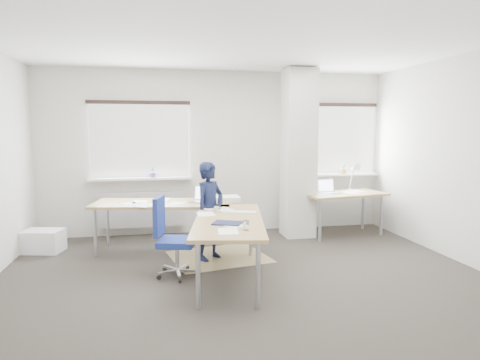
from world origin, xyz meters
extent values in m
plane|color=#2B2622|center=(0.00, 0.00, 0.00)|extent=(6.00, 6.00, 0.00)
cube|color=#BCB7AB|center=(0.00, 2.50, 1.40)|extent=(6.00, 0.04, 2.80)
cube|color=#BCB7AB|center=(0.00, -2.50, 1.40)|extent=(6.00, 0.04, 2.80)
cube|color=#BCB7AB|center=(3.00, 0.00, 1.40)|extent=(0.04, 5.00, 2.80)
cube|color=white|center=(0.00, 0.00, 2.80)|extent=(6.00, 5.00, 0.04)
cube|color=#BCB7AB|center=(1.30, 1.95, 1.39)|extent=(0.50, 0.50, 2.78)
cube|color=white|center=(-1.30, 2.47, 1.60)|extent=(1.60, 0.04, 1.20)
cube|color=white|center=(-1.30, 2.43, 1.60)|extent=(1.60, 0.02, 1.20)
cube|color=white|center=(-1.30, 2.40, 0.98)|extent=(1.70, 0.20, 0.04)
cube|color=white|center=(2.30, 2.47, 1.60)|extent=(1.20, 0.04, 1.20)
cube|color=white|center=(2.30, 2.43, 1.60)|extent=(1.20, 0.02, 1.20)
cube|color=white|center=(2.30, 2.40, 0.98)|extent=(1.30, 0.20, 0.04)
cube|color=silver|center=(-1.30, 2.42, 0.45)|extent=(1.40, 0.10, 0.60)
cylinder|color=#734291|center=(-1.10, 2.38, 1.04)|extent=(0.12, 0.12, 0.08)
imported|color=#26612A|center=(-1.10, 2.38, 1.08)|extent=(0.09, 0.06, 0.17)
cylinder|color=#B27144|center=(2.30, 2.38, 1.04)|extent=(0.12, 0.12, 0.08)
imported|color=#26612A|center=(2.30, 2.38, 1.08)|extent=(0.09, 0.07, 0.17)
cube|color=#958151|center=(-0.19, 0.95, 0.00)|extent=(1.49, 1.33, 0.01)
cube|color=white|center=(-2.70, 1.70, 0.16)|extent=(0.62, 0.49, 0.33)
cube|color=olive|center=(-0.97, 1.44, 0.71)|extent=(2.11, 1.14, 0.04)
cube|color=olive|center=(-0.19, 0.08, 0.71)|extent=(1.14, 2.11, 0.04)
cylinder|color=#9B9BA1|center=(-1.90, 1.30, 0.34)|extent=(0.05, 0.05, 0.69)
cylinder|color=#9B9BA1|center=(-1.80, 1.89, 0.34)|extent=(0.05, 0.05, 0.69)
cylinder|color=#9B9BA1|center=(-0.03, 1.58, 0.34)|extent=(0.05, 0.05, 0.69)
cylinder|color=#9B9BA1|center=(-0.64, -0.75, 0.34)|extent=(0.05, 0.05, 0.69)
cylinder|color=#9B9BA1|center=(-0.05, -0.85, 0.34)|extent=(0.05, 0.05, 0.69)
cylinder|color=#9B9BA1|center=(0.26, 0.92, 0.34)|extent=(0.05, 0.05, 0.69)
cube|color=#B7B7BC|center=(-0.40, 1.33, 0.74)|extent=(0.40, 0.37, 0.01)
cube|color=#B7B7BC|center=(-0.34, 1.43, 0.85)|extent=(0.30, 0.21, 0.22)
cube|color=silver|center=(-0.34, 1.43, 0.85)|extent=(0.26, 0.18, 0.19)
cube|color=white|center=(0.00, 0.43, 0.74)|extent=(0.46, 0.27, 0.02)
cube|color=#141838|center=(-0.25, -0.17, 0.74)|extent=(0.39, 0.35, 0.01)
cube|color=white|center=(-0.05, 1.37, 0.77)|extent=(0.45, 0.32, 0.07)
imported|color=white|center=(-0.27, 0.57, 0.76)|extent=(0.07, 0.07, 0.07)
cylinder|color=silver|center=(-0.10, -0.51, 0.78)|extent=(0.07, 0.07, 0.10)
cube|color=olive|center=(2.07, 1.82, 0.71)|extent=(1.50, 0.93, 0.04)
cylinder|color=#9B9BA1|center=(1.52, 1.47, 0.34)|extent=(0.05, 0.05, 0.69)
cylinder|color=#9B9BA1|center=(2.70, 1.68, 0.34)|extent=(0.05, 0.05, 0.69)
cylinder|color=#9B9BA1|center=(1.43, 1.96, 0.34)|extent=(0.05, 0.05, 0.69)
cylinder|color=#9B9BA1|center=(2.61, 2.17, 0.34)|extent=(0.05, 0.05, 0.69)
cube|color=#B7B7BC|center=(1.81, 1.82, 0.74)|extent=(0.37, 0.30, 0.01)
cube|color=#B7B7BC|center=(1.79, 1.93, 0.85)|extent=(0.33, 0.12, 0.22)
cube|color=silver|center=(1.79, 1.93, 0.85)|extent=(0.29, 0.10, 0.19)
cylinder|color=silver|center=(2.35, 2.13, 0.74)|extent=(0.10, 0.10, 0.02)
cylinder|color=silver|center=(2.35, 2.13, 0.93)|extent=(0.02, 0.16, 0.38)
cylinder|color=silver|center=(2.35, 2.01, 1.15)|extent=(0.02, 0.29, 0.13)
cone|color=silver|center=(2.35, 1.87, 1.13)|extent=(0.14, 0.16, 0.17)
cube|color=navy|center=(-0.80, 0.26, 0.43)|extent=(0.53, 0.53, 0.08)
cube|color=navy|center=(-1.01, 0.31, 0.75)|extent=(0.15, 0.38, 0.47)
cylinder|color=silver|center=(-0.80, 0.26, 0.25)|extent=(0.06, 0.06, 0.32)
cylinder|color=black|center=(-0.57, 0.19, 0.03)|extent=(0.06, 0.04, 0.06)
cylinder|color=black|center=(-0.67, 0.46, 0.03)|extent=(0.05, 0.06, 0.06)
cylinder|color=black|center=(-0.96, 0.45, 0.03)|extent=(0.06, 0.06, 0.06)
cylinder|color=black|center=(-1.03, 0.17, 0.03)|extent=(0.06, 0.05, 0.06)
cylinder|color=black|center=(-0.79, 0.01, 0.03)|extent=(0.03, 0.06, 0.06)
imported|color=black|center=(-0.32, 0.89, 0.68)|extent=(0.59, 0.57, 1.36)
camera|label=1|loc=(-1.01, -4.88, 1.79)|focal=32.00mm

